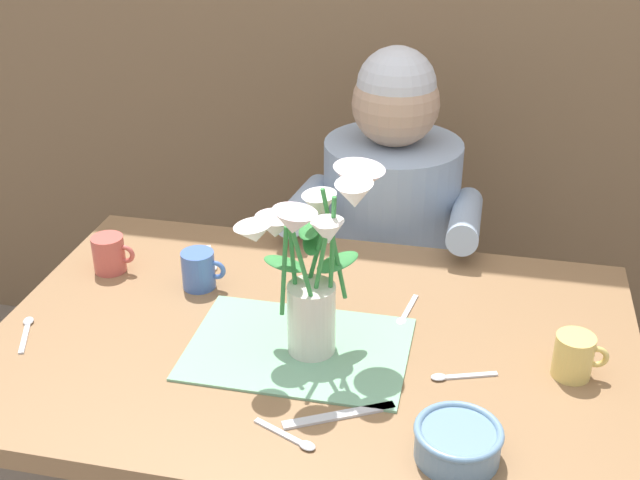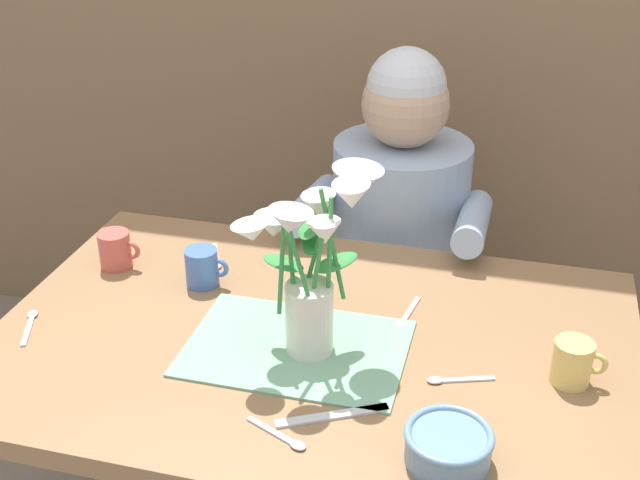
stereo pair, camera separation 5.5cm
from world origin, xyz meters
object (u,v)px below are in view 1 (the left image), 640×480
at_px(flower_vase, 315,256).
at_px(ceramic_bowl, 458,441).
at_px(dinner_knife, 339,415).
at_px(tea_cup, 574,356).
at_px(coffee_cup, 199,270).
at_px(seated_person, 388,264).
at_px(ceramic_mug, 110,254).

xyz_separation_m(flower_vase, ceramic_bowl, (0.27, -0.23, -0.17)).
height_order(ceramic_bowl, dinner_knife, ceramic_bowl).
height_order(flower_vase, tea_cup, flower_vase).
distance_m(ceramic_bowl, dinner_knife, 0.20).
height_order(coffee_cup, tea_cup, same).
bearing_deg(dinner_knife, tea_cup, -0.59).
bearing_deg(tea_cup, coffee_cup, 168.93).
xyz_separation_m(flower_vase, dinner_knife, (0.08, -0.17, -0.19)).
bearing_deg(seated_person, tea_cup, -59.47).
bearing_deg(dinner_knife, ceramic_bowl, -43.45).
bearing_deg(ceramic_bowl, seated_person, 104.26).
bearing_deg(ceramic_bowl, ceramic_mug, 151.41).
height_order(seated_person, tea_cup, seated_person).
bearing_deg(tea_cup, seated_person, 122.68).
xyz_separation_m(seated_person, ceramic_mug, (-0.54, -0.47, 0.22)).
height_order(dinner_knife, tea_cup, tea_cup).
height_order(seated_person, ceramic_bowl, seated_person).
bearing_deg(seated_person, ceramic_mug, -141.33).
xyz_separation_m(dinner_knife, ceramic_mug, (-0.57, 0.36, 0.04)).
bearing_deg(ceramic_bowl, flower_vase, 140.12).
relative_size(flower_vase, coffee_cup, 3.74).
relative_size(seated_person, dinner_knife, 5.97).
distance_m(seated_person, dinner_knife, 0.85).
bearing_deg(tea_cup, ceramic_bowl, -126.21).
distance_m(flower_vase, coffee_cup, 0.36).
height_order(flower_vase, dinner_knife, flower_vase).
xyz_separation_m(flower_vase, coffee_cup, (-0.28, 0.17, -0.16)).
height_order(flower_vase, ceramic_bowl, flower_vase).
xyz_separation_m(flower_vase, ceramic_mug, (-0.49, 0.19, -0.16)).
distance_m(seated_person, ceramic_bowl, 0.93).
relative_size(flower_vase, ceramic_mug, 3.74).
relative_size(seated_person, coffee_cup, 12.20).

